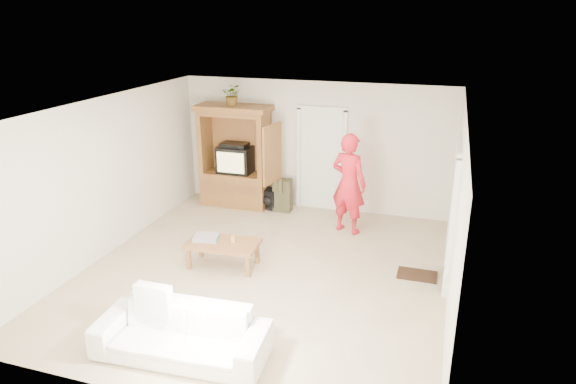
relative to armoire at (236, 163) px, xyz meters
The scene contains 19 objects.
floor 3.22m from the armoire, 59.36° to the right, with size 6.00×6.00×0.00m, color tan.
ceiling 3.53m from the armoire, 59.36° to the right, with size 6.00×6.00×0.00m, color white.
wall_back 1.66m from the armoire, 12.11° to the left, with size 5.50×5.50×0.00m, color silver.
wall_front 5.89m from the armoire, 74.44° to the right, with size 5.50×5.50×0.00m, color silver.
wall_left 2.94m from the armoire, 113.79° to the right, with size 6.00×6.00×0.00m, color silver.
wall_right 5.09m from the armoire, 31.60° to the right, with size 6.00×6.00×0.00m, color silver.
armoire is the anchor object (origin of this frame).
door_back 1.76m from the armoire, 10.13° to the left, with size 0.85×0.05×2.04m, color white.
doorway_right 4.77m from the armoire, 25.61° to the right, with size 0.05×0.90×2.04m, color black.
framed_picture 4.43m from the armoire, 10.03° to the right, with size 0.03×0.60×0.48m, color black.
doormat 4.48m from the armoire, 28.01° to the right, with size 0.60×0.40×0.02m, color #382316.
plant 1.40m from the armoire, 126.74° to the right, with size 0.38×0.33×0.42m, color #4C7238.
man 2.60m from the armoire, 15.80° to the right, with size 0.68×0.45×1.86m, color red.
sofa 5.12m from the armoire, 74.48° to the right, with size 2.04×0.80×0.60m, color white.
coffee_table 2.87m from the armoire, 71.68° to the right, with size 1.16×0.68×0.42m.
towel 2.78m from the armoire, 77.37° to the right, with size 0.38×0.28×0.08m, color #EE4F7E.
candle 2.86m from the armoire, 68.40° to the right, with size 0.08×0.08×0.10m, color tan.
backpack_black 1.02m from the armoire, ahead, with size 0.36×0.21×0.44m, color black, non-canonical shape.
backpack_olive 1.19m from the armoire, ahead, with size 0.36×0.26×0.68m, color #47442B, non-canonical shape.
Camera 1 is at (2.53, -6.75, 3.88)m, focal length 32.00 mm.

